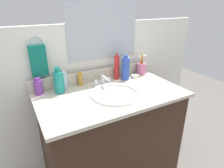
{
  "coord_description": "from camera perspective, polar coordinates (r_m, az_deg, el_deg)",
  "views": [
    {
      "loc": [
        -0.59,
        -1.08,
        1.44
      ],
      "look_at": [
        0.0,
        0.0,
        0.92
      ],
      "focal_mm": 30.9,
      "sensor_mm": 36.0,
      "label": 1
    }
  ],
  "objects": [
    {
      "name": "mirror_panel",
      "position": [
        1.56,
        -2.64,
        17.75
      ],
      "size": [
        0.6,
        0.01,
        0.56
      ],
      "primitive_type": "cube",
      "color": "#B2BCC6"
    },
    {
      "name": "hand_towel",
      "position": [
        1.44,
        -20.92,
        6.43
      ],
      "size": [
        0.11,
        0.04,
        0.22
      ],
      "primitive_type": "cube",
      "color": "#147260"
    },
    {
      "name": "backsplash",
      "position": [
        1.58,
        -4.98,
        2.59
      ],
      "size": [
        1.03,
        0.02,
        0.09
      ],
      "primitive_type": "cube",
      "color": "beige",
      "rests_on": "countertop"
    },
    {
      "name": "soap_bar",
      "position": [
        1.66,
        6.83,
        2.33
      ],
      "size": [
        0.06,
        0.04,
        0.02
      ],
      "primitive_type": "cube",
      "color": "white",
      "rests_on": "countertop"
    },
    {
      "name": "countertop",
      "position": [
        1.37,
        -0.14,
        -3.18
      ],
      "size": [
        1.03,
        0.58,
        0.02
      ],
      "primitive_type": "cube",
      "color": "beige",
      "rests_on": "vanity_cabinet"
    },
    {
      "name": "bottle_toner_green",
      "position": [
        1.67,
        4.41,
        4.99
      ],
      "size": [
        0.05,
        0.05,
        0.17
      ],
      "color": "#4C9E4C",
      "rests_on": "countertop"
    },
    {
      "name": "bottle_mouthwash_teal",
      "position": [
        1.4,
        -15.49,
        0.69
      ],
      "size": [
        0.07,
        0.07,
        0.19
      ],
      "color": "teal",
      "rests_on": "countertop"
    },
    {
      "name": "sink_basin",
      "position": [
        1.36,
        0.94,
        -4.23
      ],
      "size": [
        0.35,
        0.35,
        0.11
      ],
      "color": "white",
      "rests_on": "countertop"
    },
    {
      "name": "bottle_gel_clear",
      "position": [
        1.47,
        -14.02,
        0.96
      ],
      "size": [
        0.05,
        0.05,
        0.13
      ],
      "color": "silver",
      "rests_on": "countertop"
    },
    {
      "name": "towel_ring",
      "position": [
        1.43,
        -21.73,
        11.2
      ],
      "size": [
        0.1,
        0.01,
        0.1
      ],
      "primitive_type": "torus",
      "rotation": [
        1.57,
        0.0,
        0.0
      ],
      "color": "silver"
    },
    {
      "name": "vanity_cabinet",
      "position": [
        1.61,
        -0.12,
        -16.86
      ],
      "size": [
        0.99,
        0.53,
        0.82
      ],
      "primitive_type": "cube",
      "color": "#382316",
      "rests_on": "ground_plane"
    },
    {
      "name": "bottle_cream_purple",
      "position": [
        1.42,
        -20.93,
        -0.76
      ],
      "size": [
        0.06,
        0.06,
        0.12
      ],
      "color": "#7A3899",
      "rests_on": "countertop"
    },
    {
      "name": "bottle_spray_red",
      "position": [
        1.59,
        1.39,
        5.13
      ],
      "size": [
        0.04,
        0.04,
        0.24
      ],
      "color": "red",
      "rests_on": "countertop"
    },
    {
      "name": "back_wall",
      "position": [
        1.73,
        -5.56,
        -4.33
      ],
      "size": [
        2.13,
        0.04,
        1.3
      ],
      "primitive_type": "cube",
      "color": "white",
      "rests_on": "ground_plane"
    },
    {
      "name": "faucet",
      "position": [
        1.49,
        -2.75,
        0.75
      ],
      "size": [
        0.16,
        0.1,
        0.08
      ],
      "color": "silver",
      "rests_on": "countertop"
    },
    {
      "name": "bottle_shampoo_blue",
      "position": [
        1.58,
        4.03,
        4.59
      ],
      "size": [
        0.06,
        0.06,
        0.21
      ],
      "color": "#2D4CB2",
      "rests_on": "countertop"
    },
    {
      "name": "bottle_oil_amber",
      "position": [
        1.5,
        -9.4,
        1.46
      ],
      "size": [
        0.04,
        0.04,
        0.11
      ],
      "color": "gold",
      "rests_on": "countertop"
    },
    {
      "name": "cup_pink",
      "position": [
        1.73,
        8.63,
        4.64
      ],
      "size": [
        0.08,
        0.08,
        0.18
      ],
      "color": "#D16693",
      "rests_on": "countertop"
    }
  ]
}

